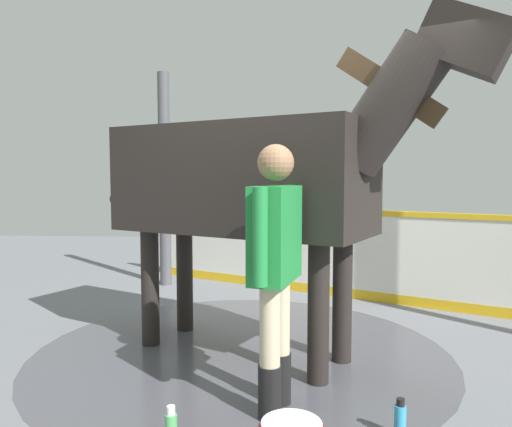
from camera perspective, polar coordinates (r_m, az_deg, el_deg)
ground_plane at (r=4.36m, az=2.23°, el=-16.28°), size 16.00×16.00×0.02m
wet_patch at (r=4.43m, az=-1.66°, el=-15.78°), size 3.58×3.58×0.00m
barrier_wall at (r=6.32m, az=9.55°, el=-4.90°), size 4.98×2.63×1.11m
roof_post_far at (r=6.94m, az=-10.58°, el=3.85°), size 0.16×0.16×2.94m
horse at (r=4.08m, az=-0.07°, el=4.24°), size 3.28×1.96×2.69m
handler at (r=3.14m, az=2.27°, el=-5.22°), size 0.35×0.67×1.73m
bottle_shampoo at (r=3.22m, az=16.41°, el=-22.00°), size 0.07×0.07×0.24m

